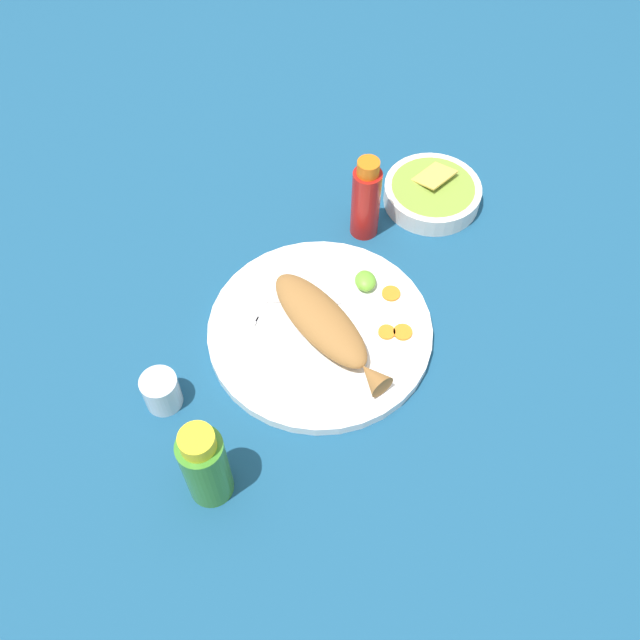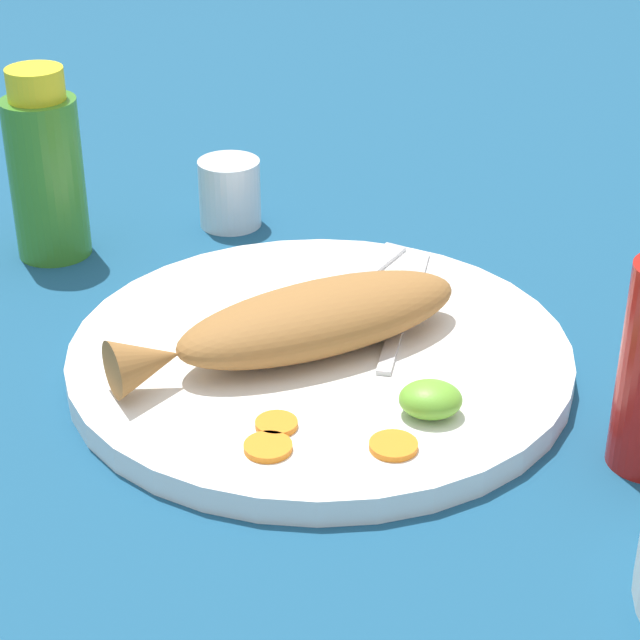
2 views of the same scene
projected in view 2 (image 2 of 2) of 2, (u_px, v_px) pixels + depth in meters
The scene contains 11 objects.
ground_plane at pixel (320, 368), 0.80m from camera, with size 4.00×4.00×0.00m, color navy.
main_plate at pixel (320, 357), 0.79m from camera, with size 0.34×0.34×0.02m, color white.
fried_fish at pixel (305, 322), 0.77m from camera, with size 0.25×0.17×0.04m.
fork_near at pixel (347, 286), 0.86m from camera, with size 0.11×0.17×0.00m.
fork_far at pixel (405, 299), 0.84m from camera, with size 0.05×0.18×0.00m.
carrot_slice_near at pixel (268, 447), 0.68m from camera, with size 0.03×0.03×0.00m, color orange.
carrot_slice_mid at pixel (276, 424), 0.70m from camera, with size 0.03×0.03×0.00m, color orange.
carrot_slice_far at pixel (393, 446), 0.68m from camera, with size 0.03×0.03×0.00m, color orange.
lime_wedge_main at pixel (431, 399), 0.71m from camera, with size 0.04×0.03×0.02m, color #6BB233.
hot_sauce_bottle_green at pixel (46, 170), 0.92m from camera, with size 0.06×0.06×0.16m.
salt_cup at pixel (230, 197), 1.00m from camera, with size 0.05×0.05×0.06m.
Camera 2 is at (0.01, -0.68, 0.42)m, focal length 65.00 mm.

